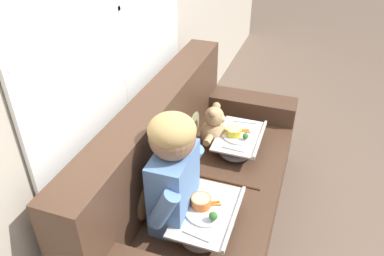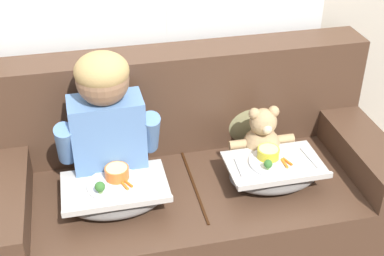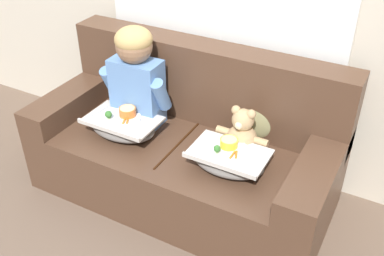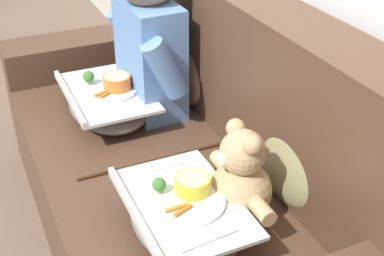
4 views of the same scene
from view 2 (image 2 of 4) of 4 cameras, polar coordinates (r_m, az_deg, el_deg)
The scene contains 8 objects.
ground_plane at distance 2.89m, azimuth -0.04°, elevation -12.38°, with size 14.00×14.00×0.00m, color brown.
couch at distance 2.72m, azimuth -0.38°, elevation -6.17°, with size 1.94×0.89×0.97m.
throw_pillow_behind_child at distance 2.67m, azimuth -9.15°, elevation -0.27°, with size 0.36×0.17×0.38m.
throw_pillow_behind_teddy at distance 2.80m, azimuth 6.28°, elevation 1.57°, with size 0.33×0.16×0.34m.
child_figure at distance 2.41m, azimuth -9.15°, elevation 1.32°, with size 0.47×0.24×0.67m.
teddy_bear at distance 2.67m, azimuth 7.49°, elevation -1.19°, with size 0.33×0.23×0.31m.
lap_tray_child at distance 2.43m, azimuth -8.15°, elevation -6.98°, with size 0.47×0.31×0.18m.
lap_tray_teddy at distance 2.57m, azimuth 8.70°, elevation -4.62°, with size 0.45×0.30×0.17m.
Camera 2 is at (-0.46, -2.01, 2.03)m, focal length 50.00 mm.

